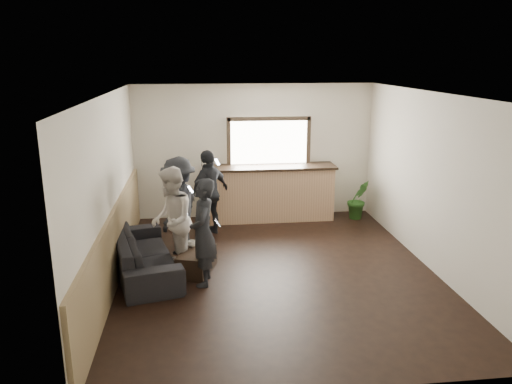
{
  "coord_description": "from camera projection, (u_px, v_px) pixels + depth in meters",
  "views": [
    {
      "loc": [
        -1.19,
        -7.29,
        3.32
      ],
      "look_at": [
        -0.27,
        0.4,
        1.22
      ],
      "focal_mm": 35.0,
      "sensor_mm": 36.0,
      "label": 1
    }
  ],
  "objects": [
    {
      "name": "cup_b",
      "position": [
        200.0,
        253.0,
        7.67
      ],
      "size": [
        0.13,
        0.13,
        0.08
      ],
      "primitive_type": "imported",
      "rotation": [
        0.0,
        0.0,
        2.29
      ],
      "color": "silver",
      "rests_on": "coffee_table"
    },
    {
      "name": "person_a",
      "position": [
        203.0,
        232.0,
        7.36
      ],
      "size": [
        0.49,
        0.62,
        1.63
      ],
      "rotation": [
        0.0,
        0.0,
        -1.65
      ],
      "color": "black",
      "rests_on": "ground"
    },
    {
      "name": "person_c",
      "position": [
        179.0,
        205.0,
        8.61
      ],
      "size": [
        0.99,
        1.25,
        1.69
      ],
      "rotation": [
        0.0,
        0.0,
        -1.95
      ],
      "color": "black",
      "rests_on": "ground"
    },
    {
      "name": "bar_counter",
      "position": [
        270.0,
        189.0,
        10.44
      ],
      "size": [
        2.7,
        0.68,
        2.13
      ],
      "color": "tan",
      "rests_on": "ground"
    },
    {
      "name": "person_b",
      "position": [
        172.0,
        220.0,
        7.81
      ],
      "size": [
        0.65,
        0.83,
        1.69
      ],
      "rotation": [
        0.0,
        0.0,
        -1.55
      ],
      "color": "beige",
      "rests_on": "ground"
    },
    {
      "name": "person_d",
      "position": [
        209.0,
        193.0,
        9.47
      ],
      "size": [
        0.97,
        0.97,
        1.65
      ],
      "rotation": [
        0.0,
        0.0,
        -2.36
      ],
      "color": "black",
      "rests_on": "ground"
    },
    {
      "name": "cup_a",
      "position": [
        192.0,
        244.0,
        8.04
      ],
      "size": [
        0.17,
        0.17,
        0.1
      ],
      "primitive_type": "imported",
      "rotation": [
        0.0,
        0.0,
        1.94
      ],
      "color": "silver",
      "rests_on": "coffee_table"
    },
    {
      "name": "room_shell",
      "position": [
        229.0,
        184.0,
        7.52
      ],
      "size": [
        5.01,
        6.01,
        2.8
      ],
      "color": "silver",
      "rests_on": "ground"
    },
    {
      "name": "coffee_table",
      "position": [
        197.0,
        261.0,
        7.94
      ],
      "size": [
        0.68,
        0.9,
        0.36
      ],
      "primitive_type": "cube",
      "rotation": [
        0.0,
        0.0,
        -0.32
      ],
      "color": "black",
      "rests_on": "ground"
    },
    {
      "name": "potted_plant",
      "position": [
        358.0,
        199.0,
        10.51
      ],
      "size": [
        0.51,
        0.44,
        0.83
      ],
      "primitive_type": "imported",
      "rotation": [
        0.0,
        0.0,
        0.17
      ],
      "color": "#2D6623",
      "rests_on": "ground"
    },
    {
      "name": "ground",
      "position": [
        276.0,
        271.0,
        7.99
      ],
      "size": [
        5.0,
        6.0,
        0.01
      ],
      "primitive_type": "cube",
      "color": "black"
    },
    {
      "name": "sofa",
      "position": [
        144.0,
        254.0,
        7.87
      ],
      "size": [
        1.35,
        2.32,
        0.64
      ],
      "primitive_type": "imported",
      "rotation": [
        0.0,
        0.0,
        1.81
      ],
      "color": "black",
      "rests_on": "ground"
    }
  ]
}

